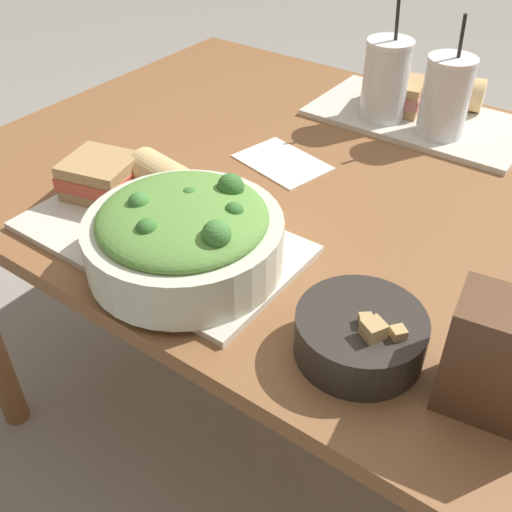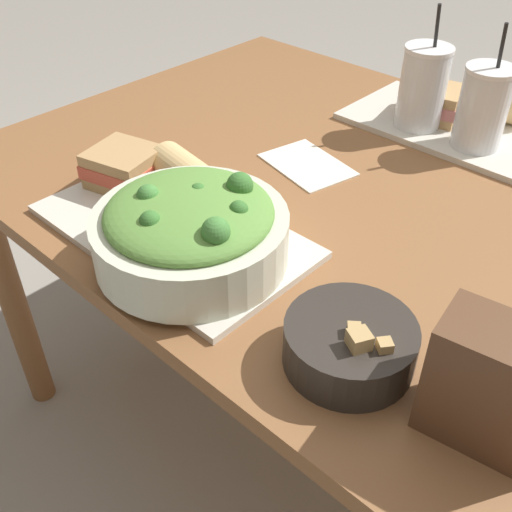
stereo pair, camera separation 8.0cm
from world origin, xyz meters
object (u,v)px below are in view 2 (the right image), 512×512
(baguette_near, at_px, (190,178))
(sandwich_far, at_px, (434,102))
(sandwich_near, at_px, (124,167))
(drink_cup_dark, at_px, (422,90))
(soup_bowl, at_px, (350,343))
(napkin_folded, at_px, (308,164))
(chip_bag, at_px, (493,386))
(drink_cup_red, at_px, (482,110))
(salad_bowl, at_px, (191,228))
(baguette_far, at_px, (498,103))

(baguette_near, bearing_deg, sandwich_far, -4.53)
(sandwich_near, bearing_deg, sandwich_far, 53.47)
(baguette_near, height_order, drink_cup_dark, drink_cup_dark)
(soup_bowl, xyz_separation_m, napkin_folded, (-0.35, 0.35, -0.03))
(chip_bag, bearing_deg, drink_cup_red, 109.05)
(salad_bowl, xyz_separation_m, sandwich_far, (0.01, 0.68, -0.02))
(drink_cup_dark, xyz_separation_m, napkin_folded, (-0.07, -0.27, -0.09))
(salad_bowl, relative_size, soup_bowl, 1.75)
(salad_bowl, height_order, chip_bag, chip_bag)
(soup_bowl, relative_size, chip_bag, 1.10)
(soup_bowl, bearing_deg, salad_bowl, -179.65)
(chip_bag, bearing_deg, salad_bowl, 173.70)
(drink_cup_red, distance_m, napkin_folded, 0.35)
(baguette_near, distance_m, chip_bag, 0.59)
(soup_bowl, bearing_deg, drink_cup_dark, 114.22)
(soup_bowl, xyz_separation_m, sandwich_far, (-0.28, 0.68, 0.01))
(baguette_far, height_order, chip_bag, chip_bag)
(baguette_near, xyz_separation_m, napkin_folded, (0.07, 0.24, -0.05))
(drink_cup_red, bearing_deg, sandwich_far, 155.03)
(sandwich_near, distance_m, sandwich_far, 0.66)
(soup_bowl, height_order, sandwich_far, soup_bowl)
(baguette_far, relative_size, chip_bag, 0.89)
(baguette_near, bearing_deg, baguette_far, -11.63)
(baguette_near, bearing_deg, salad_bowl, -121.69)
(salad_bowl, relative_size, sandwich_far, 2.03)
(drink_cup_dark, distance_m, napkin_folded, 0.29)
(napkin_folded, bearing_deg, salad_bowl, -79.57)
(soup_bowl, xyz_separation_m, chip_bag, (0.17, 0.02, 0.04))
(sandwich_far, height_order, drink_cup_red, drink_cup_red)
(salad_bowl, relative_size, sandwich_near, 2.06)
(soup_bowl, bearing_deg, napkin_folded, 135.03)
(baguette_near, bearing_deg, napkin_folded, -6.51)
(salad_bowl, bearing_deg, drink_cup_dark, 89.34)
(sandwich_near, height_order, baguette_near, baguette_near)
(baguette_near, bearing_deg, drink_cup_dark, -6.13)
(baguette_far, height_order, drink_cup_red, drink_cup_red)
(drink_cup_red, xyz_separation_m, chip_bag, (0.31, -0.60, -0.01))
(salad_bowl, height_order, drink_cup_dark, drink_cup_dark)
(soup_bowl, distance_m, baguette_near, 0.43)
(sandwich_near, relative_size, chip_bag, 0.93)
(sandwich_far, distance_m, chip_bag, 0.80)
(salad_bowl, relative_size, drink_cup_red, 1.21)
(soup_bowl, xyz_separation_m, sandwich_near, (-0.53, 0.06, 0.01))
(baguette_far, bearing_deg, drink_cup_dark, 130.76)
(baguette_near, height_order, chip_bag, chip_bag)
(salad_bowl, xyz_separation_m, soup_bowl, (0.28, 0.00, -0.03))
(soup_bowl, distance_m, drink_cup_dark, 0.68)
(drink_cup_red, bearing_deg, baguette_far, 99.55)
(chip_bag, relative_size, napkin_folded, 0.78)
(drink_cup_dark, bearing_deg, soup_bowl, -65.78)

